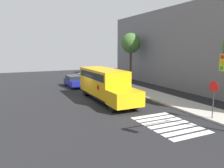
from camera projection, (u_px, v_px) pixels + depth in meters
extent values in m
plane|color=black|center=(92.00, 98.00, 22.27)|extent=(60.00, 60.00, 0.00)
cube|color=#B2ADA3|center=(145.00, 92.00, 25.00)|extent=(44.00, 3.00, 0.15)
cube|color=slate|center=(190.00, 48.00, 26.94)|extent=(32.00, 4.00, 10.16)
cube|color=white|center=(150.00, 116.00, 16.49)|extent=(0.50, 3.20, 0.01)
cube|color=white|center=(156.00, 118.00, 15.86)|extent=(0.50, 3.20, 0.01)
cube|color=white|center=(162.00, 121.00, 15.24)|extent=(0.50, 3.20, 0.01)
cube|color=white|center=(169.00, 124.00, 14.62)|extent=(0.50, 3.20, 0.01)
cube|color=white|center=(176.00, 128.00, 13.99)|extent=(0.50, 3.20, 0.01)
cube|color=white|center=(184.00, 131.00, 13.37)|extent=(0.50, 3.20, 0.01)
cube|color=white|center=(192.00, 136.00, 12.74)|extent=(0.50, 3.20, 0.01)
cube|color=#EAA80F|center=(103.00, 82.00, 21.62)|extent=(6.94, 2.50, 2.59)
cube|color=#EAA80F|center=(125.00, 98.00, 17.66)|extent=(2.17, 2.50, 1.23)
cube|color=black|center=(103.00, 94.00, 21.81)|extent=(6.94, 2.54, 0.16)
cube|color=black|center=(103.00, 75.00, 21.50)|extent=(6.39, 2.53, 0.64)
cylinder|color=red|center=(98.00, 87.00, 19.39)|extent=(0.44, 0.02, 0.44)
cylinder|color=black|center=(135.00, 103.00, 18.31)|extent=(1.00, 0.30, 1.00)
cylinder|color=black|center=(112.00, 106.00, 17.39)|extent=(1.00, 0.30, 1.00)
cylinder|color=black|center=(104.00, 90.00, 24.30)|extent=(1.00, 0.30, 1.00)
cylinder|color=black|center=(85.00, 91.00, 23.39)|extent=(1.00, 0.30, 1.00)
cube|color=navy|center=(75.00, 82.00, 28.97)|extent=(4.46, 1.87, 0.74)
cube|color=#1E2328|center=(74.00, 77.00, 29.11)|extent=(2.50, 1.72, 0.51)
cylinder|color=black|center=(84.00, 86.00, 28.05)|extent=(0.64, 0.22, 0.64)
cylinder|color=black|center=(71.00, 87.00, 27.36)|extent=(0.64, 0.22, 0.64)
cylinder|color=black|center=(77.00, 82.00, 30.68)|extent=(0.64, 0.22, 0.64)
cylinder|color=black|center=(66.00, 83.00, 29.99)|extent=(0.64, 0.22, 0.64)
cylinder|color=#38383A|center=(213.00, 103.00, 15.30)|extent=(0.07, 0.07, 2.47)
cylinder|color=red|center=(214.00, 86.00, 15.08)|extent=(0.75, 0.03, 0.75)
cube|color=yellow|center=(224.00, 62.00, 10.11)|extent=(0.28, 0.28, 0.80)
cylinder|color=red|center=(222.00, 57.00, 10.01)|extent=(0.18, 0.02, 0.18)
cylinder|color=#EAB214|center=(222.00, 63.00, 10.05)|extent=(0.18, 0.02, 0.18)
cylinder|color=green|center=(221.00, 68.00, 10.09)|extent=(0.18, 0.02, 0.18)
cylinder|color=#423323|center=(131.00, 66.00, 32.45)|extent=(0.34, 0.34, 4.96)
sphere|color=#3D662D|center=(131.00, 43.00, 31.91)|extent=(2.90, 2.90, 2.90)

